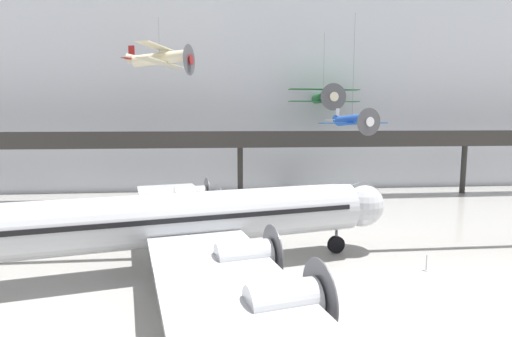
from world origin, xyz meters
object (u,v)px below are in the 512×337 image
airliner_silver_main (176,220)px  suspended_plane_blue_trainer (352,120)px  suspended_plane_green_biplane (323,97)px  stanchion_barrier (426,266)px  suspended_plane_cream_biplane (160,58)px

airliner_silver_main → suspended_plane_blue_trainer: size_ratio=2.84×
suspended_plane_green_biplane → stanchion_barrier: size_ratio=9.42×
airliner_silver_main → suspended_plane_cream_biplane: suspended_plane_cream_biplane is taller
suspended_plane_cream_biplane → suspended_plane_blue_trainer: bearing=4.8°
suspended_plane_cream_biplane → suspended_plane_green_biplane: bearing=33.6°
airliner_silver_main → suspended_plane_green_biplane: (16.97, 27.13, 9.37)m
airliner_silver_main → stanchion_barrier: (16.56, -1.44, -3.19)m
suspended_plane_green_biplane → suspended_plane_cream_biplane: suspended_plane_cream_biplane is taller
airliner_silver_main → stanchion_barrier: bearing=-17.6°
suspended_plane_cream_biplane → stanchion_barrier: size_ratio=8.93×
suspended_plane_green_biplane → airliner_silver_main: bearing=-38.0°
suspended_plane_cream_biplane → stanchion_barrier: bearing=-30.2°
suspended_plane_green_biplane → stanchion_barrier: suspended_plane_green_biplane is taller
airliner_silver_main → suspended_plane_green_biplane: size_ratio=3.56×
airliner_silver_main → suspended_plane_green_biplane: suspended_plane_green_biplane is taller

